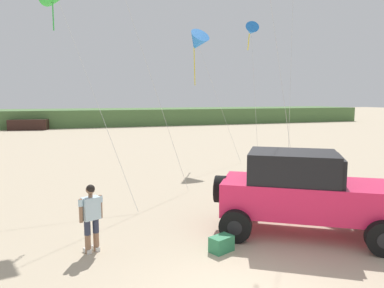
# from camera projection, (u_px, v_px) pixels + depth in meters

# --- Properties ---
(dune_ridge) EXTENTS (90.00, 9.03, 2.16)m
(dune_ridge) POSITION_uv_depth(u_px,v_px,m) (53.00, 118.00, 47.87)
(dune_ridge) COLOR #4C703D
(dune_ridge) RESTS_ON ground_plane
(jeep) EXTENTS (4.95, 4.35, 2.26)m
(jeep) POSITION_uv_depth(u_px,v_px,m) (303.00, 191.00, 9.94)
(jeep) COLOR #EA2151
(jeep) RESTS_ON ground_plane
(person_watching) EXTENTS (0.58, 0.42, 1.67)m
(person_watching) POSITION_uv_depth(u_px,v_px,m) (91.00, 214.00, 8.77)
(person_watching) COLOR #8C664C
(person_watching) RESTS_ON ground_plane
(cooler_box) EXTENTS (0.66, 0.55, 0.38)m
(cooler_box) POSITION_uv_depth(u_px,v_px,m) (221.00, 244.00, 8.89)
(cooler_box) COLOR #2D7F51
(cooler_box) RESTS_ON ground_plane
(distant_sedan) EXTENTS (4.43, 2.38, 1.20)m
(distant_sedan) POSITION_uv_depth(u_px,v_px,m) (28.00, 125.00, 42.39)
(distant_sedan) COLOR black
(distant_sedan) RESTS_ON ground_plane
(kite_white_parafoil) EXTENTS (2.92, 2.06, 7.60)m
(kite_white_parafoil) POSITION_uv_depth(u_px,v_px,m) (197.00, 42.00, 20.59)
(kite_white_parafoil) COLOR blue
(kite_white_parafoil) RESTS_ON ground_plane
(kite_pink_ribbon) EXTENTS (1.02, 1.76, 7.91)m
(kite_pink_ribbon) POSITION_uv_depth(u_px,v_px,m) (251.00, 31.00, 20.17)
(kite_pink_ribbon) COLOR blue
(kite_pink_ribbon) RESTS_ON ground_plane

